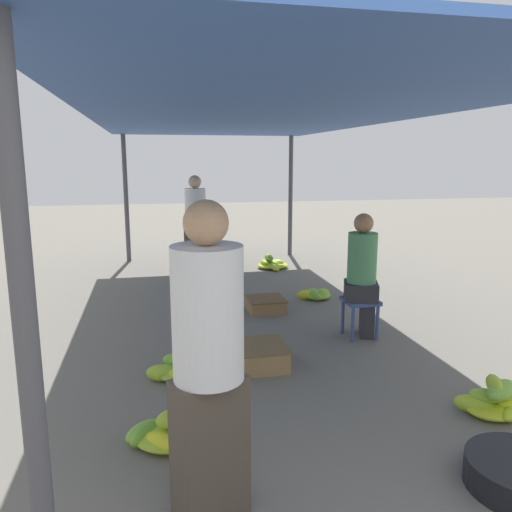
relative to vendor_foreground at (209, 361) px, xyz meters
The scene contains 15 objects.
canopy_post_front_left 0.98m from the vendor_foreground, 135.71° to the right, with size 0.08×0.08×2.29m, color #4C4C51.
canopy_post_back_left 7.02m from the vendor_foreground, 95.48° to the left, with size 0.08×0.08×2.29m, color #4C4C51.
canopy_post_back_right 7.39m from the vendor_foreground, 70.95° to the left, with size 0.08×0.08×2.29m, color #4C4C51.
canopy_tarp 3.58m from the vendor_foreground, 74.61° to the left, with size 3.48×8.03×0.04m, color #33569E.
vendor_foreground is the anchor object (origin of this frame).
stool 3.06m from the vendor_foreground, 51.72° to the left, with size 0.34×0.34×0.41m.
vendor_seated 3.03m from the vendor_foreground, 51.53° to the left, with size 0.44×0.44×1.31m.
banana_pile_left_0 1.11m from the vendor_foreground, 105.85° to the left, with size 0.59×0.50×0.22m.
banana_pile_left_1 1.93m from the vendor_foreground, 91.98° to the left, with size 0.59×0.46×0.18m.
banana_pile_right_0 2.37m from the vendor_foreground, 15.74° to the left, with size 0.55×0.45×0.31m.
banana_pile_right_1 4.34m from the vendor_foreground, 63.83° to the left, with size 0.50×0.39×0.14m.
banana_pile_right_2 6.15m from the vendor_foreground, 73.25° to the left, with size 0.53×0.72×0.25m.
crate_near 2.09m from the vendor_foreground, 70.30° to the left, with size 0.49×0.49×0.21m.
crate_mid 3.72m from the vendor_foreground, 72.33° to the left, with size 0.45×0.45×0.17m.
shopper_walking_mid 5.82m from the vendor_foreground, 85.38° to the left, with size 0.43×0.43×1.60m.
Camera 1 is at (-1.13, -1.38, 1.85)m, focal length 35.00 mm.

